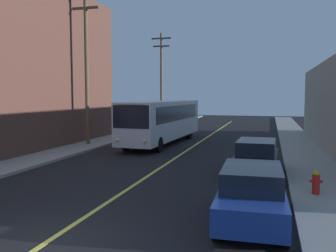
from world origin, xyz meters
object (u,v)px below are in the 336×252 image
object	(u,v)px
parked_car_blue	(252,194)
parked_car_black	(256,157)
fire_hydrant	(316,182)
city_bus	(163,120)
utility_pole_mid	(86,59)
utility_pole_far	(161,75)

from	to	relation	value
parked_car_blue	parked_car_black	bearing A→B (deg)	91.02
fire_hydrant	city_bus	bearing A→B (deg)	126.59
city_bus	utility_pole_mid	world-z (taller)	utility_pole_mid
utility_pole_mid	utility_pole_far	bearing A→B (deg)	89.65
parked_car_black	parked_car_blue	bearing A→B (deg)	-88.98
parked_car_black	utility_pole_far	distance (m)	27.95
utility_pole_mid	fire_hydrant	bearing A→B (deg)	-34.75
parked_car_blue	fire_hydrant	world-z (taller)	parked_car_blue
parked_car_black	utility_pole_far	xyz separation A→B (m)	(-11.96, 24.72, 5.22)
parked_car_blue	fire_hydrant	bearing A→B (deg)	57.15
city_bus	parked_car_blue	distance (m)	17.51
city_bus	parked_car_black	bearing A→B (deg)	-52.81
fire_hydrant	utility_pole_far	bearing A→B (deg)	116.90
parked_car_blue	utility_pole_mid	bearing A→B (deg)	132.97
city_bus	utility_pole_mid	distance (m)	7.11
utility_pole_far	fire_hydrant	size ratio (longest dim) A/B	12.85
city_bus	fire_hydrant	world-z (taller)	city_bus
city_bus	fire_hydrant	xyz separation A→B (m)	(9.41, -12.67, -1.23)
parked_car_black	utility_pole_mid	size ratio (longest dim) A/B	0.40
utility_pole_far	fire_hydrant	distance (m)	31.71
utility_pole_mid	parked_car_blue	bearing A→B (deg)	-47.03
city_bus	utility_pole_far	xyz separation A→B (m)	(-4.72, 15.19, 4.24)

